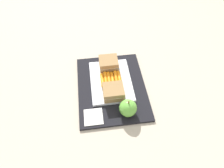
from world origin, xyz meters
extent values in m
plane|color=#B7AD99|center=(0.00, 0.00, 0.00)|extent=(2.40, 2.40, 0.00)
cube|color=black|center=(0.00, 0.00, 0.01)|extent=(0.36, 0.28, 0.01)
cube|color=white|center=(-0.03, 0.00, 0.02)|extent=(0.23, 0.17, 0.01)
cube|color=#9E7A4C|center=(-0.10, 0.00, 0.03)|extent=(0.07, 0.08, 0.02)
cube|color=beige|center=(-0.10, 0.00, 0.04)|extent=(0.07, 0.07, 0.01)
cube|color=#9E7A4C|center=(-0.10, 0.00, 0.06)|extent=(0.07, 0.08, 0.02)
cube|color=#9E7A4C|center=(0.05, 0.00, 0.03)|extent=(0.07, 0.08, 0.02)
cube|color=beige|center=(0.05, 0.00, 0.04)|extent=(0.07, 0.07, 0.01)
cube|color=#9E7A4C|center=(0.05, 0.00, 0.06)|extent=(0.07, 0.08, 0.02)
cylinder|color=orange|center=(-0.02, -0.04, 0.03)|extent=(0.08, 0.01, 0.02)
cylinder|color=orange|center=(-0.03, -0.02, 0.03)|extent=(0.08, 0.01, 0.02)
cylinder|color=orange|center=(-0.02, -0.01, 0.03)|extent=(0.08, 0.01, 0.02)
cylinder|color=orange|center=(-0.03, 0.01, 0.03)|extent=(0.08, 0.01, 0.02)
cylinder|color=orange|center=(-0.02, 0.02, 0.03)|extent=(0.08, 0.01, 0.02)
cylinder|color=orange|center=(-0.02, 0.04, 0.03)|extent=(0.08, 0.01, 0.02)
sphere|color=#66B742|center=(0.13, 0.04, 0.04)|extent=(0.07, 0.07, 0.07)
cylinder|color=brown|center=(0.13, 0.04, 0.08)|extent=(0.01, 0.01, 0.01)
cube|color=white|center=(0.14, -0.09, 0.01)|extent=(0.07, 0.07, 0.00)
camera|label=1|loc=(0.52, -0.07, 0.69)|focal=32.76mm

